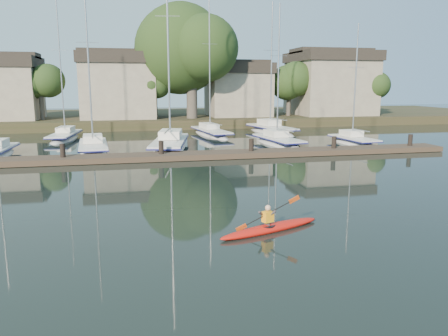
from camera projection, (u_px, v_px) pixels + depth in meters
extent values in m
plane|color=black|center=(277.00, 223.00, 15.30)|extent=(160.00, 160.00, 0.00)
ellipsoid|color=#B8120E|center=(271.00, 228.00, 14.46)|extent=(3.91, 1.85, 0.30)
cylinder|color=black|center=(268.00, 226.00, 14.37)|extent=(0.76, 0.76, 0.08)
imported|color=#2F2A2D|center=(268.00, 217.00, 14.31)|extent=(0.30, 0.36, 0.86)
cube|color=orange|center=(268.00, 217.00, 14.31)|extent=(0.40, 0.35, 0.35)
sphere|color=tan|center=(268.00, 208.00, 14.25)|extent=(0.19, 0.19, 0.19)
cube|color=#422F26|center=(207.00, 155.00, 28.70)|extent=(34.00, 2.00, 0.35)
cylinder|color=black|center=(63.00, 158.00, 26.81)|extent=(0.32, 0.32, 1.80)
cylinder|color=black|center=(161.00, 155.00, 28.06)|extent=(0.32, 0.32, 1.80)
cylinder|color=black|center=(251.00, 152.00, 29.31)|extent=(0.32, 0.32, 1.80)
cylinder|color=black|center=(334.00, 149.00, 30.55)|extent=(0.32, 0.32, 1.80)
cylinder|color=black|center=(410.00, 147.00, 31.80)|extent=(0.32, 0.32, 1.80)
ellipsoid|color=silver|center=(94.00, 156.00, 31.72)|extent=(2.64, 8.22, 1.81)
cube|color=silver|center=(93.00, 144.00, 31.55)|extent=(2.43, 6.76, 0.13)
cube|color=navy|center=(93.00, 145.00, 31.57)|extent=(2.52, 6.93, 0.08)
cube|color=silver|center=(93.00, 138.00, 31.94)|extent=(1.51, 2.36, 0.52)
cylinder|color=#9EA0A5|center=(88.00, 63.00, 30.69)|extent=(0.11, 0.11, 11.41)
cylinder|color=#9EA0A5|center=(93.00, 135.00, 30.27)|extent=(0.32, 3.07, 0.08)
cylinder|color=#9EA0A5|center=(87.00, 42.00, 30.43)|extent=(1.52, 0.15, 0.03)
ellipsoid|color=silver|center=(170.00, 154.00, 33.05)|extent=(4.22, 10.25, 2.11)
cube|color=silver|center=(170.00, 140.00, 32.86)|extent=(3.76, 8.46, 0.16)
cube|color=navy|center=(170.00, 142.00, 32.88)|extent=(3.89, 8.68, 0.09)
cube|color=silver|center=(171.00, 134.00, 33.37)|extent=(2.06, 3.04, 0.61)
cylinder|color=#9EA0A5|center=(168.00, 41.00, 31.78)|extent=(0.13, 0.13, 14.43)
cylinder|color=#9EA0A5|center=(167.00, 131.00, 31.22)|extent=(0.82, 3.74, 0.09)
cylinder|color=#9EA0A5|center=(167.00, 16.00, 31.45)|extent=(1.75, 0.38, 0.03)
ellipsoid|color=silver|center=(278.00, 148.00, 35.25)|extent=(2.86, 7.68, 1.78)
cube|color=silver|center=(278.00, 138.00, 35.09)|extent=(2.61, 6.33, 0.13)
cube|color=navy|center=(278.00, 139.00, 35.11)|extent=(2.70, 6.49, 0.07)
cube|color=silver|center=(276.00, 133.00, 35.44)|extent=(1.56, 2.24, 0.52)
cylinder|color=#9EA0A5|center=(278.00, 72.00, 34.32)|extent=(0.11, 0.11, 10.31)
cylinder|color=#9EA0A5|center=(285.00, 130.00, 33.91)|extent=(0.42, 2.84, 0.07)
cylinder|color=#9EA0A5|center=(279.00, 56.00, 34.08)|extent=(1.49, 0.21, 0.03)
ellipsoid|color=silver|center=(353.00, 148.00, 35.59)|extent=(2.32, 6.36, 1.69)
cube|color=silver|center=(354.00, 138.00, 35.44)|extent=(2.15, 5.24, 0.12)
cube|color=navy|center=(354.00, 139.00, 35.45)|extent=(2.23, 5.37, 0.07)
cube|color=silver|center=(351.00, 133.00, 35.73)|extent=(1.37, 1.83, 0.49)
cylinder|color=#9EA0A5|center=(355.00, 81.00, 34.76)|extent=(0.11, 0.11, 8.92)
cylinder|color=#9EA0A5|center=(361.00, 130.00, 34.42)|extent=(0.24, 2.37, 0.07)
cylinder|color=#9EA0A5|center=(356.00, 68.00, 34.56)|extent=(1.43, 0.13, 0.03)
ellipsoid|color=silver|center=(65.00, 143.00, 38.64)|extent=(2.61, 8.09, 1.68)
cube|color=silver|center=(65.00, 134.00, 38.49)|extent=(2.38, 6.66, 0.12)
cube|color=navy|center=(65.00, 134.00, 38.51)|extent=(2.47, 6.82, 0.07)
cube|color=silver|center=(66.00, 129.00, 38.90)|extent=(1.44, 2.33, 0.49)
cylinder|color=#9EA0A5|center=(61.00, 67.00, 37.63)|extent=(0.11, 0.11, 11.49)
cylinder|color=#9EA0A5|center=(61.00, 127.00, 37.20)|extent=(0.36, 3.01, 0.07)
cylinder|color=#9EA0A5|center=(59.00, 50.00, 37.37)|extent=(1.41, 0.16, 0.03)
ellipsoid|color=silver|center=(211.00, 138.00, 41.65)|extent=(3.12, 9.26, 1.73)
cube|color=silver|center=(211.00, 130.00, 41.49)|extent=(2.81, 7.62, 0.13)
cube|color=navy|center=(211.00, 131.00, 41.51)|extent=(2.91, 7.81, 0.07)
cube|color=silver|center=(209.00, 126.00, 41.93)|extent=(1.60, 2.69, 0.50)
cylinder|color=#9EA0A5|center=(210.00, 61.00, 40.53)|extent=(0.11, 0.11, 12.71)
cylinder|color=#9EA0A5|center=(215.00, 123.00, 40.10)|extent=(0.54, 3.43, 0.07)
cylinder|color=#9EA0A5|center=(209.00, 44.00, 40.24)|extent=(1.44, 0.22, 0.03)
ellipsoid|color=silver|center=(271.00, 136.00, 43.75)|extent=(3.79, 8.90, 2.05)
cube|color=silver|center=(271.00, 127.00, 43.57)|extent=(3.41, 7.35, 0.15)
cube|color=navy|center=(271.00, 128.00, 43.58)|extent=(3.52, 7.54, 0.09)
cube|color=silver|center=(269.00, 122.00, 43.96)|extent=(1.92, 2.65, 0.59)
cylinder|color=#9EA0A5|center=(271.00, 65.00, 42.67)|extent=(0.13, 0.13, 11.87)
cylinder|color=#9EA0A5|center=(278.00, 119.00, 42.23)|extent=(0.68, 3.24, 0.09)
cylinder|color=#9EA0A5|center=(272.00, 50.00, 42.40)|extent=(1.70, 0.35, 0.03)
cube|color=#282D16|center=(168.00, 117.00, 57.43)|extent=(90.00, 24.00, 1.00)
cube|color=#9D947D|center=(5.00, 94.00, 47.32)|extent=(7.00, 7.00, 5.50)
cube|color=#2B251F|center=(2.00, 62.00, 46.69)|extent=(7.35, 7.35, 1.20)
cube|color=#9D947D|center=(119.00, 91.00, 49.77)|extent=(8.00, 8.00, 6.00)
cube|color=#2B251F|center=(117.00, 59.00, 49.08)|extent=(8.40, 8.40, 1.20)
cube|color=#9D947D|center=(238.00, 95.00, 52.77)|extent=(7.00, 7.00, 5.00)
cube|color=#2B251F|center=(238.00, 69.00, 52.18)|extent=(7.35, 7.35, 1.20)
cube|color=#9D947D|center=(330.00, 88.00, 55.12)|extent=(9.00, 9.00, 6.50)
cube|color=#2B251F|center=(331.00, 57.00, 54.39)|extent=(9.45, 9.45, 1.20)
cylinder|color=#554D44|center=(192.00, 96.00, 48.64)|extent=(1.20, 1.20, 5.00)
sphere|color=black|center=(191.00, 50.00, 47.70)|extent=(8.50, 8.50, 8.50)
cylinder|color=#554D44|center=(42.00, 106.00, 46.47)|extent=(0.48, 0.48, 3.00)
sphere|color=black|center=(40.00, 82.00, 46.00)|extent=(3.40, 3.40, 3.40)
cylinder|color=#554D44|center=(156.00, 106.00, 48.50)|extent=(0.38, 0.38, 2.80)
sphere|color=black|center=(155.00, 86.00, 48.09)|extent=(2.72, 2.72, 2.72)
cylinder|color=#554D44|center=(289.00, 102.00, 52.75)|extent=(0.50, 0.50, 3.20)
sphere|color=black|center=(289.00, 80.00, 52.25)|extent=(3.57, 3.57, 3.57)
cylinder|color=#554D44|center=(370.00, 105.00, 53.44)|extent=(0.41, 0.41, 2.60)
sphere|color=black|center=(371.00, 87.00, 53.04)|extent=(2.89, 2.89, 2.89)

